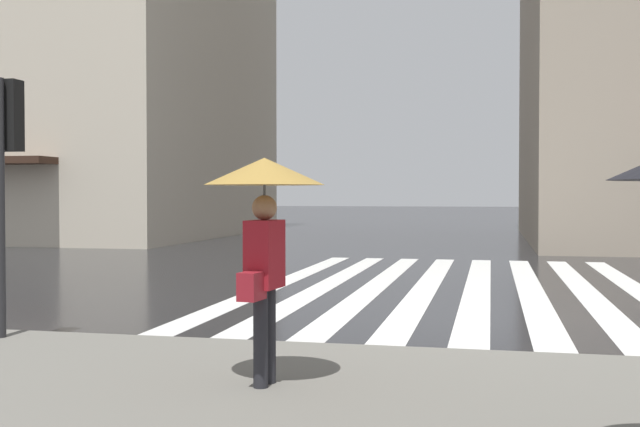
{
  "coord_description": "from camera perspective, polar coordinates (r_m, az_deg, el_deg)",
  "views": [
    {
      "loc": [
        -11.56,
        -0.09,
        1.83
      ],
      "look_at": [
        2.11,
        2.94,
        1.49
      ],
      "focal_mm": 43.51,
      "sensor_mm": 36.0,
      "label": 1
    }
  ],
  "objects": [
    {
      "name": "pedestrian_with_floral_umbrella",
      "position": [
        6.82,
        -4.13,
        0.93
      ],
      "size": [
        1.06,
        1.06,
        2.01
      ],
      "color": "maroon",
      "rests_on": "sidewalk_pavement"
    },
    {
      "name": "haussmann_block_mid",
      "position": [
        40.0,
        -22.27,
        14.26
      ],
      "size": [
        17.25,
        21.77,
        22.09
      ],
      "color": "beige",
      "rests_on": "ground_plane"
    },
    {
      "name": "ground_plane",
      "position": [
        11.7,
        12.0,
        -7.65
      ],
      "size": [
        220.0,
        220.0,
        0.0
      ],
      "primitive_type": "plane",
      "color": "black"
    },
    {
      "name": "traffic_signal_post",
      "position": [
        9.97,
        -22.12,
        4.3
      ],
      "size": [
        0.44,
        0.3,
        3.05
      ],
      "color": "#232326",
      "rests_on": "sidewalk_pavement"
    },
    {
      "name": "zebra_crossing",
      "position": [
        15.69,
        9.68,
        -5.33
      ],
      "size": [
        13.0,
        7.5,
        0.01
      ],
      "color": "silver",
      "rests_on": "ground_plane"
    }
  ]
}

